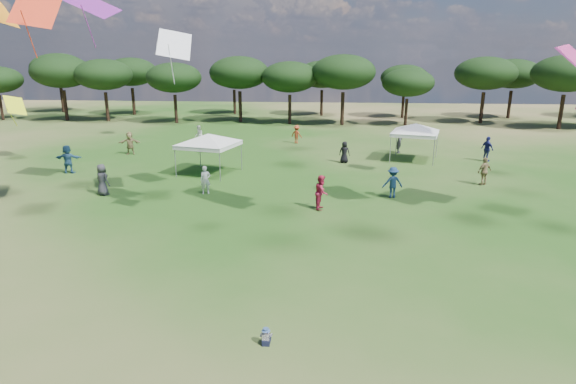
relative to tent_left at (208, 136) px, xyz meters
name	(u,v)px	position (x,y,z in m)	size (l,w,h in m)	color
tree_line	(335,73)	(8.26, 26.64, 2.92)	(108.78, 17.63, 7.77)	black
tent_left	(208,136)	(0.00, 0.00, 0.00)	(6.49, 6.49, 2.93)	gray
tent_right	(416,125)	(13.96, 5.33, 0.08)	(6.20, 6.20, 3.01)	gray
toddler	(266,337)	(6.16, -18.85, -2.28)	(0.32, 0.37, 0.50)	black
festival_crowd	(256,156)	(2.81, 1.79, -1.63)	(29.77, 19.50, 1.91)	#265073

